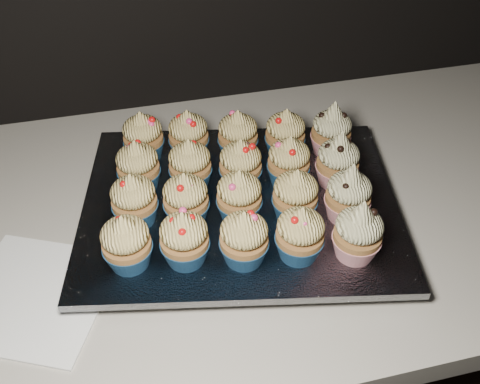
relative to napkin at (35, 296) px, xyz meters
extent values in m
cube|color=black|center=(0.39, 0.11, -0.47)|extent=(2.40, 0.60, 0.86)
cube|color=beige|center=(0.39, 0.11, -0.02)|extent=(2.44, 0.64, 0.04)
cube|color=white|center=(0.00, 0.00, 0.00)|extent=(0.24, 0.24, 0.00)
cube|color=black|center=(0.29, 0.08, 0.01)|extent=(0.47, 0.39, 0.02)
cube|color=silver|center=(0.29, 0.08, 0.03)|extent=(0.51, 0.43, 0.01)
cone|color=navy|center=(0.13, 0.00, 0.05)|extent=(0.06, 0.06, 0.03)
ellipsoid|color=#ECCE77|center=(0.13, 0.00, 0.09)|extent=(0.06, 0.06, 0.04)
cone|color=#ECCE77|center=(0.13, 0.00, 0.11)|extent=(0.03, 0.03, 0.02)
cone|color=navy|center=(0.20, -0.01, 0.05)|extent=(0.06, 0.06, 0.03)
ellipsoid|color=#ECCE77|center=(0.20, -0.01, 0.09)|extent=(0.06, 0.06, 0.04)
cone|color=#ECCE77|center=(0.20, -0.01, 0.11)|extent=(0.03, 0.03, 0.02)
cone|color=navy|center=(0.27, -0.03, 0.05)|extent=(0.06, 0.06, 0.03)
ellipsoid|color=#ECCE77|center=(0.27, -0.03, 0.09)|extent=(0.06, 0.06, 0.04)
cone|color=#ECCE77|center=(0.27, -0.03, 0.11)|extent=(0.03, 0.03, 0.02)
cone|color=navy|center=(0.34, -0.04, 0.05)|extent=(0.06, 0.06, 0.03)
ellipsoid|color=#ECCE77|center=(0.34, -0.04, 0.09)|extent=(0.06, 0.06, 0.04)
cone|color=#ECCE77|center=(0.34, -0.04, 0.11)|extent=(0.03, 0.03, 0.02)
cone|color=#AB172D|center=(0.41, -0.05, 0.05)|extent=(0.06, 0.06, 0.03)
ellipsoid|color=beige|center=(0.41, -0.05, 0.09)|extent=(0.06, 0.06, 0.04)
cone|color=beige|center=(0.41, -0.05, 0.11)|extent=(0.03, 0.03, 0.03)
cone|color=navy|center=(0.14, 0.07, 0.05)|extent=(0.06, 0.06, 0.03)
ellipsoid|color=#ECCE77|center=(0.14, 0.07, 0.09)|extent=(0.06, 0.06, 0.04)
cone|color=#ECCE77|center=(0.14, 0.07, 0.11)|extent=(0.03, 0.03, 0.02)
cone|color=navy|center=(0.21, 0.06, 0.05)|extent=(0.06, 0.06, 0.03)
ellipsoid|color=#ECCE77|center=(0.21, 0.06, 0.09)|extent=(0.06, 0.06, 0.04)
cone|color=#ECCE77|center=(0.21, 0.06, 0.11)|extent=(0.03, 0.03, 0.02)
cone|color=navy|center=(0.28, 0.05, 0.05)|extent=(0.06, 0.06, 0.03)
ellipsoid|color=#ECCE77|center=(0.28, 0.05, 0.09)|extent=(0.06, 0.06, 0.04)
cone|color=#ECCE77|center=(0.28, 0.05, 0.11)|extent=(0.03, 0.03, 0.02)
cone|color=navy|center=(0.36, 0.03, 0.05)|extent=(0.06, 0.06, 0.03)
ellipsoid|color=#ECCE77|center=(0.36, 0.03, 0.09)|extent=(0.06, 0.06, 0.04)
cone|color=#ECCE77|center=(0.36, 0.03, 0.11)|extent=(0.03, 0.03, 0.02)
cone|color=#AB172D|center=(0.43, 0.02, 0.05)|extent=(0.06, 0.06, 0.03)
ellipsoid|color=beige|center=(0.43, 0.02, 0.09)|extent=(0.06, 0.06, 0.04)
cone|color=beige|center=(0.43, 0.02, 0.11)|extent=(0.03, 0.03, 0.03)
cone|color=navy|center=(0.16, 0.14, 0.05)|extent=(0.06, 0.06, 0.03)
ellipsoid|color=#ECCE77|center=(0.16, 0.14, 0.09)|extent=(0.06, 0.06, 0.04)
cone|color=#ECCE77|center=(0.16, 0.14, 0.11)|extent=(0.03, 0.03, 0.02)
cone|color=navy|center=(0.23, 0.13, 0.05)|extent=(0.06, 0.06, 0.03)
ellipsoid|color=#ECCE77|center=(0.23, 0.13, 0.09)|extent=(0.06, 0.06, 0.04)
cone|color=#ECCE77|center=(0.23, 0.13, 0.11)|extent=(0.03, 0.03, 0.02)
cone|color=navy|center=(0.30, 0.11, 0.05)|extent=(0.06, 0.06, 0.03)
ellipsoid|color=#ECCE77|center=(0.30, 0.11, 0.09)|extent=(0.06, 0.06, 0.04)
cone|color=#ECCE77|center=(0.30, 0.11, 0.11)|extent=(0.03, 0.03, 0.02)
cone|color=navy|center=(0.37, 0.10, 0.05)|extent=(0.06, 0.06, 0.03)
ellipsoid|color=#ECCE77|center=(0.37, 0.10, 0.09)|extent=(0.06, 0.06, 0.04)
cone|color=#ECCE77|center=(0.37, 0.10, 0.11)|extent=(0.03, 0.03, 0.02)
cone|color=#AB172D|center=(0.44, 0.09, 0.05)|extent=(0.06, 0.06, 0.03)
ellipsoid|color=beige|center=(0.44, 0.09, 0.09)|extent=(0.06, 0.06, 0.04)
cone|color=beige|center=(0.44, 0.09, 0.11)|extent=(0.03, 0.03, 0.03)
cone|color=navy|center=(0.17, 0.21, 0.05)|extent=(0.06, 0.06, 0.03)
ellipsoid|color=#ECCE77|center=(0.17, 0.21, 0.09)|extent=(0.06, 0.06, 0.04)
cone|color=#ECCE77|center=(0.17, 0.21, 0.11)|extent=(0.03, 0.03, 0.02)
cone|color=navy|center=(0.24, 0.20, 0.05)|extent=(0.06, 0.06, 0.03)
ellipsoid|color=#ECCE77|center=(0.24, 0.20, 0.09)|extent=(0.06, 0.06, 0.04)
cone|color=#ECCE77|center=(0.24, 0.20, 0.11)|extent=(0.03, 0.03, 0.02)
cone|color=navy|center=(0.31, 0.18, 0.05)|extent=(0.06, 0.06, 0.03)
ellipsoid|color=#ECCE77|center=(0.31, 0.18, 0.09)|extent=(0.06, 0.06, 0.04)
cone|color=#ECCE77|center=(0.31, 0.18, 0.11)|extent=(0.03, 0.03, 0.02)
cone|color=navy|center=(0.38, 0.17, 0.05)|extent=(0.06, 0.06, 0.03)
ellipsoid|color=#ECCE77|center=(0.38, 0.17, 0.09)|extent=(0.06, 0.06, 0.04)
cone|color=#ECCE77|center=(0.38, 0.17, 0.11)|extent=(0.03, 0.03, 0.02)
cone|color=#AB172D|center=(0.46, 0.16, 0.05)|extent=(0.06, 0.06, 0.03)
ellipsoid|color=beige|center=(0.46, 0.16, 0.09)|extent=(0.06, 0.06, 0.04)
cone|color=beige|center=(0.46, 0.16, 0.11)|extent=(0.03, 0.03, 0.03)
camera|label=1|loc=(0.16, -0.47, 0.56)|focal=40.00mm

